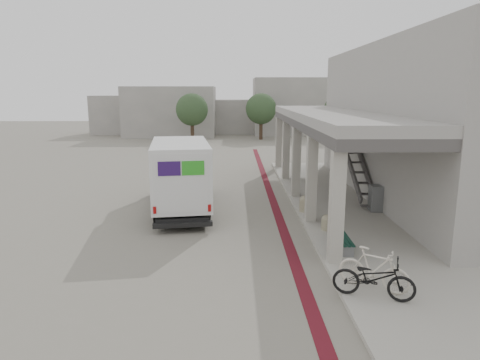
{
  "coord_description": "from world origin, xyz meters",
  "views": [
    {
      "loc": [
        -0.74,
        -15.0,
        4.87
      ],
      "look_at": [
        -0.55,
        0.92,
        1.6
      ],
      "focal_mm": 32.0,
      "sensor_mm": 36.0,
      "label": 1
    }
  ],
  "objects_px": {
    "bicycle_black": "(374,278)",
    "bicycle_cream": "(374,269)",
    "utility_cabinet": "(376,198)",
    "fedex_truck": "(180,173)",
    "bench": "(343,240)"
  },
  "relations": [
    {
      "from": "bench",
      "to": "bicycle_black",
      "type": "xyz_separation_m",
      "value": [
        -0.1,
        -3.23,
        0.23
      ]
    },
    {
      "from": "fedex_truck",
      "to": "bicycle_cream",
      "type": "distance_m",
      "value": 9.81
    },
    {
      "from": "bicycle_black",
      "to": "bicycle_cream",
      "type": "bearing_deg",
      "value": 2.17
    },
    {
      "from": "bench",
      "to": "bicycle_black",
      "type": "bearing_deg",
      "value": -90.9
    },
    {
      "from": "bicycle_black",
      "to": "bicycle_cream",
      "type": "height_order",
      "value": "bicycle_cream"
    },
    {
      "from": "fedex_truck",
      "to": "bench",
      "type": "relative_size",
      "value": 4.44
    },
    {
      "from": "utility_cabinet",
      "to": "bicycle_black",
      "type": "distance_m",
      "value": 7.94
    },
    {
      "from": "bench",
      "to": "utility_cabinet",
      "type": "bearing_deg",
      "value": 61.73
    },
    {
      "from": "bicycle_cream",
      "to": "bicycle_black",
      "type": "bearing_deg",
      "value": -164.01
    },
    {
      "from": "bench",
      "to": "utility_cabinet",
      "type": "height_order",
      "value": "utility_cabinet"
    },
    {
      "from": "utility_cabinet",
      "to": "bicycle_cream",
      "type": "distance_m",
      "value": 7.47
    },
    {
      "from": "bicycle_black",
      "to": "bench",
      "type": "bearing_deg",
      "value": 18.37
    },
    {
      "from": "utility_cabinet",
      "to": "bicycle_cream",
      "type": "relative_size",
      "value": 0.6
    },
    {
      "from": "utility_cabinet",
      "to": "bicycle_black",
      "type": "relative_size",
      "value": 0.56
    },
    {
      "from": "bench",
      "to": "fedex_truck",
      "type": "bearing_deg",
      "value": 138.43
    }
  ]
}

